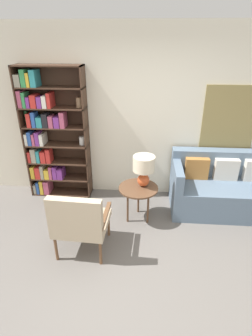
{
  "coord_description": "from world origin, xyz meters",
  "views": [
    {
      "loc": [
        0.26,
        -2.04,
        2.46
      ],
      "look_at": [
        0.02,
        1.1,
        0.9
      ],
      "focal_mm": 28.0,
      "sensor_mm": 36.0,
      "label": 1
    }
  ],
  "objects": [
    {
      "name": "couch",
      "position": [
        1.53,
        1.6,
        0.35
      ],
      "size": [
        1.65,
        0.81,
        0.9
      ],
      "color": "slate",
      "rests_on": "ground_plane"
    },
    {
      "name": "side_table",
      "position": [
        0.19,
        1.2,
        0.49
      ],
      "size": [
        0.57,
        0.57,
        0.54
      ],
      "color": "brown",
      "rests_on": "ground_plane"
    },
    {
      "name": "bookshelf",
      "position": [
        -1.29,
        1.84,
        1.06
      ],
      "size": [
        1.02,
        0.3,
        2.12
      ],
      "color": "#422B1E",
      "rests_on": "ground_plane"
    },
    {
      "name": "armchair",
      "position": [
        -0.49,
        0.43,
        0.51
      ],
      "size": [
        0.66,
        0.63,
        0.9
      ],
      "color": "brown",
      "rests_on": "ground_plane"
    },
    {
      "name": "ground_plane",
      "position": [
        0.0,
        0.0,
        0.0
      ],
      "size": [
        14.0,
        14.0,
        0.0
      ],
      "primitive_type": "plane",
      "color": "#66605B"
    },
    {
      "name": "wall_back",
      "position": [
        0.02,
        2.03,
        1.35
      ],
      "size": [
        6.4,
        0.08,
        2.7
      ],
      "color": "silver",
      "rests_on": "ground_plane"
    },
    {
      "name": "table_lamp",
      "position": [
        0.25,
        1.26,
        0.84
      ],
      "size": [
        0.31,
        0.31,
        0.46
      ],
      "color": "#C65128",
      "rests_on": "side_table"
    }
  ]
}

